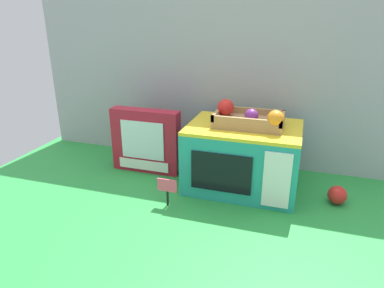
{
  "coord_description": "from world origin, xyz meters",
  "views": [
    {
      "loc": [
        0.36,
        -1.18,
        0.63
      ],
      "look_at": [
        -0.03,
        0.02,
        0.14
      ],
      "focal_mm": 32.47,
      "sensor_mm": 36.0,
      "label": 1
    }
  ],
  "objects_px": {
    "food_groups_crate": "(248,119)",
    "cookie_set_box": "(146,141)",
    "toy_microwave": "(243,157)",
    "loose_toy_apple": "(337,195)",
    "price_sign": "(167,188)"
  },
  "relations": [
    {
      "from": "toy_microwave",
      "to": "price_sign",
      "type": "height_order",
      "value": "toy_microwave"
    },
    {
      "from": "food_groups_crate",
      "to": "cookie_set_box",
      "type": "relative_size",
      "value": 0.86
    },
    {
      "from": "toy_microwave",
      "to": "food_groups_crate",
      "type": "distance_m",
      "value": 0.15
    },
    {
      "from": "food_groups_crate",
      "to": "toy_microwave",
      "type": "bearing_deg",
      "value": -178.86
    },
    {
      "from": "toy_microwave",
      "to": "price_sign",
      "type": "bearing_deg",
      "value": -134.6
    },
    {
      "from": "cookie_set_box",
      "to": "price_sign",
      "type": "distance_m",
      "value": 0.31
    },
    {
      "from": "toy_microwave",
      "to": "loose_toy_apple",
      "type": "height_order",
      "value": "toy_microwave"
    },
    {
      "from": "food_groups_crate",
      "to": "price_sign",
      "type": "relative_size",
      "value": 2.47
    },
    {
      "from": "toy_microwave",
      "to": "loose_toy_apple",
      "type": "bearing_deg",
      "value": -4.79
    },
    {
      "from": "food_groups_crate",
      "to": "loose_toy_apple",
      "type": "distance_m",
      "value": 0.41
    },
    {
      "from": "toy_microwave",
      "to": "cookie_set_box",
      "type": "height_order",
      "value": "cookie_set_box"
    },
    {
      "from": "toy_microwave",
      "to": "food_groups_crate",
      "type": "xyz_separation_m",
      "value": [
        0.01,
        0.0,
        0.15
      ]
    },
    {
      "from": "food_groups_crate",
      "to": "price_sign",
      "type": "distance_m",
      "value": 0.38
    },
    {
      "from": "food_groups_crate",
      "to": "loose_toy_apple",
      "type": "relative_size",
      "value": 3.78
    },
    {
      "from": "loose_toy_apple",
      "to": "price_sign",
      "type": "bearing_deg",
      "value": -160.99
    }
  ]
}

